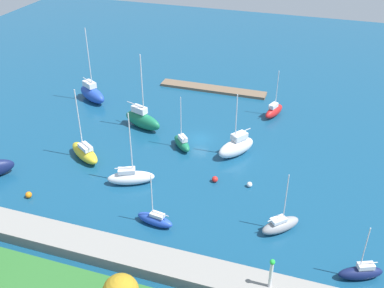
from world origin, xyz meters
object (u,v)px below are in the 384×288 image
sailboat_green_far_north (142,119)px  sailboat_white_along_channel (131,177)px  sailboat_blue_lone_south (155,219)px  sailboat_navy_inner_mooring (361,272)px  sailboat_red_far_south (274,111)px  sailboat_gray_east_end (280,225)px  sailboat_blue_outer_mooring (92,93)px  sailboat_green_center_basin (182,143)px  harbor_beacon (271,271)px  sailboat_white_by_breakwater (236,147)px  pier_dock (213,89)px  mooring_buoy_white (249,184)px  mooring_buoy_red (215,179)px  sailboat_yellow_near_pier (85,152)px  mooring_buoy_orange (29,195)px

sailboat_green_far_north → sailboat_white_along_channel: size_ratio=1.19×
sailboat_blue_lone_south → sailboat_white_along_channel: bearing=-39.1°
sailboat_navy_inner_mooring → sailboat_red_far_south: bearing=-90.0°
sailboat_gray_east_end → sailboat_red_far_south: 30.45m
sailboat_blue_outer_mooring → sailboat_green_center_basin: 24.61m
harbor_beacon → sailboat_green_far_north: 39.46m
sailboat_white_by_breakwater → sailboat_blue_outer_mooring: bearing=-73.4°
sailboat_green_far_north → sailboat_blue_outer_mooring: bearing=172.2°
pier_dock → sailboat_blue_outer_mooring: 23.86m
sailboat_red_far_south → sailboat_white_along_channel: 31.03m
sailboat_green_center_basin → mooring_buoy_white: sailboat_green_center_basin is taller
pier_dock → sailboat_white_by_breakwater: 24.31m
sailboat_white_by_breakwater → sailboat_blue_lone_south: sailboat_white_by_breakwater is taller
sailboat_navy_inner_mooring → sailboat_red_far_south: 37.86m
sailboat_red_far_south → sailboat_green_center_basin: size_ratio=0.97×
sailboat_blue_outer_mooring → sailboat_red_far_south: bearing=37.9°
sailboat_blue_outer_mooring → sailboat_navy_inner_mooring: bearing=-1.2°
sailboat_green_far_north → sailboat_blue_lone_south: (-11.41, 22.31, -0.79)m
mooring_buoy_red → sailboat_gray_east_end: bearing=144.8°
mooring_buoy_red → sailboat_white_by_breakwater: bearing=-98.6°
sailboat_yellow_near_pier → sailboat_gray_east_end: bearing=-160.0°
sailboat_white_by_breakwater → pier_dock: bearing=-120.6°
sailboat_red_far_south → sailboat_white_along_channel: sailboat_white_along_channel is taller
sailboat_blue_outer_mooring → sailboat_green_center_basin: bearing=3.9°
mooring_buoy_orange → mooring_buoy_red: (-22.97, -11.33, -0.00)m
sailboat_blue_outer_mooring → sailboat_white_by_breakwater: 32.33m
mooring_buoy_orange → mooring_buoy_red: bearing=-153.8°
sailboat_blue_outer_mooring → harbor_beacon: bearing=-11.3°
sailboat_white_along_channel → harbor_beacon: bearing=-55.8°
mooring_buoy_red → mooring_buoy_white: bearing=-175.5°
sailboat_green_center_basin → sailboat_navy_inner_mooring: bearing=-168.2°
sailboat_green_center_basin → sailboat_white_along_channel: size_ratio=0.79×
sailboat_white_by_breakwater → sailboat_green_center_basin: (8.65, 0.74, -0.54)m
mooring_buoy_orange → sailboat_yellow_near_pier: bearing=-102.6°
sailboat_navy_inner_mooring → sailboat_white_along_channel: size_ratio=0.64×
sailboat_blue_lone_south → mooring_buoy_red: (-4.65, -11.00, -0.37)m
sailboat_navy_inner_mooring → sailboat_yellow_near_pier: size_ratio=0.63×
pier_dock → mooring_buoy_red: (-8.86, 30.01, 0.17)m
sailboat_green_center_basin → mooring_buoy_orange: bearing=97.1°
pier_dock → sailboat_red_far_south: size_ratio=2.50×
sailboat_white_by_breakwater → sailboat_blue_lone_south: (5.85, 18.91, -0.68)m
sailboat_yellow_near_pier → sailboat_blue_lone_south: (-15.88, 10.57, -0.35)m
pier_dock → sailboat_blue_lone_south: 41.23m
sailboat_navy_inner_mooring → sailboat_white_by_breakwater: 27.27m
sailboat_green_center_basin → sailboat_blue_lone_south: bearing=145.8°
mooring_buoy_red → sailboat_blue_lone_south: bearing=67.1°
sailboat_green_center_basin → mooring_buoy_red: 10.35m
sailboat_blue_outer_mooring → mooring_buoy_white: (-34.42, 17.70, -1.18)m
sailboat_green_center_basin → sailboat_blue_lone_south: size_ratio=1.17×
sailboat_red_far_south → mooring_buoy_red: 23.12m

